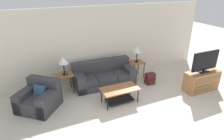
{
  "coord_description": "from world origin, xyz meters",
  "views": [
    {
      "loc": [
        -2.42,
        -2.67,
        3.3
      ],
      "look_at": [
        -0.08,
        2.47,
        0.8
      ],
      "focal_mm": 32.0,
      "sensor_mm": 36.0,
      "label": 1
    }
  ],
  "objects_px": {
    "television": "(205,61)",
    "side_table_left": "(65,76)",
    "armchair": "(39,99)",
    "side_table_right": "(136,64)",
    "table_lamp_left": "(63,61)",
    "tv_console": "(201,81)",
    "couch": "(104,76)",
    "coffee_table": "(120,92)",
    "backpack": "(150,79)",
    "table_lamp_right": "(137,50)"
  },
  "relations": [
    {
      "from": "television",
      "to": "side_table_left",
      "type": "bearing_deg",
      "value": 156.9
    },
    {
      "from": "armchair",
      "to": "side_table_left",
      "type": "height_order",
      "value": "armchair"
    },
    {
      "from": "side_table_right",
      "to": "table_lamp_left",
      "type": "height_order",
      "value": "table_lamp_left"
    },
    {
      "from": "tv_console",
      "to": "couch",
      "type": "bearing_deg",
      "value": 148.3
    },
    {
      "from": "armchair",
      "to": "table_lamp_left",
      "type": "relative_size",
      "value": 2.31
    },
    {
      "from": "coffee_table",
      "to": "side_table_left",
      "type": "relative_size",
      "value": 1.79
    },
    {
      "from": "armchair",
      "to": "side_table_right",
      "type": "bearing_deg",
      "value": 9.82
    },
    {
      "from": "coffee_table",
      "to": "table_lamp_left",
      "type": "height_order",
      "value": "table_lamp_left"
    },
    {
      "from": "side_table_right",
      "to": "tv_console",
      "type": "relative_size",
      "value": 0.52
    },
    {
      "from": "side_table_right",
      "to": "television",
      "type": "bearing_deg",
      "value": -50.45
    },
    {
      "from": "table_lamp_left",
      "to": "backpack",
      "type": "bearing_deg",
      "value": -13.63
    },
    {
      "from": "television",
      "to": "backpack",
      "type": "bearing_deg",
      "value": 140.23
    },
    {
      "from": "side_table_left",
      "to": "tv_console",
      "type": "height_order",
      "value": "tv_console"
    },
    {
      "from": "backpack",
      "to": "side_table_left",
      "type": "bearing_deg",
      "value": 166.37
    },
    {
      "from": "coffee_table",
      "to": "table_lamp_right",
      "type": "xyz_separation_m",
      "value": [
        1.34,
        1.3,
        0.74
      ]
    },
    {
      "from": "side_table_left",
      "to": "table_lamp_left",
      "type": "xyz_separation_m",
      "value": [
        0.0,
        -0.0,
        0.54
      ]
    },
    {
      "from": "couch",
      "to": "armchair",
      "type": "xyz_separation_m",
      "value": [
        -2.2,
        -0.57,
        -0.01
      ]
    },
    {
      "from": "coffee_table",
      "to": "side_table_left",
      "type": "distance_m",
      "value": 1.86
    },
    {
      "from": "couch",
      "to": "coffee_table",
      "type": "bearing_deg",
      "value": -90.73
    },
    {
      "from": "backpack",
      "to": "television",
      "type": "bearing_deg",
      "value": -39.77
    },
    {
      "from": "side_table_right",
      "to": "table_lamp_right",
      "type": "bearing_deg",
      "value": -99.46
    },
    {
      "from": "couch",
      "to": "table_lamp_left",
      "type": "xyz_separation_m",
      "value": [
        -1.33,
        0.04,
        0.78
      ]
    },
    {
      "from": "side_table_left",
      "to": "backpack",
      "type": "distance_m",
      "value": 2.92
    },
    {
      "from": "couch",
      "to": "coffee_table",
      "type": "xyz_separation_m",
      "value": [
        -0.02,
        -1.26,
        0.05
      ]
    },
    {
      "from": "armchair",
      "to": "television",
      "type": "distance_m",
      "value": 5.15
    },
    {
      "from": "tv_console",
      "to": "side_table_right",
      "type": "bearing_deg",
      "value": 129.54
    },
    {
      "from": "side_table_left",
      "to": "table_lamp_left",
      "type": "height_order",
      "value": "table_lamp_left"
    },
    {
      "from": "backpack",
      "to": "armchair",
      "type": "bearing_deg",
      "value": 178.88
    },
    {
      "from": "side_table_right",
      "to": "tv_console",
      "type": "bearing_deg",
      "value": -50.46
    },
    {
      "from": "side_table_right",
      "to": "table_lamp_left",
      "type": "bearing_deg",
      "value": -180.0
    },
    {
      "from": "armchair",
      "to": "backpack",
      "type": "distance_m",
      "value": 3.69
    },
    {
      "from": "armchair",
      "to": "side_table_right",
      "type": "relative_size",
      "value": 2.23
    },
    {
      "from": "side_table_left",
      "to": "television",
      "type": "height_order",
      "value": "television"
    },
    {
      "from": "table_lamp_left",
      "to": "table_lamp_right",
      "type": "bearing_deg",
      "value": 0.0
    },
    {
      "from": "side_table_right",
      "to": "coffee_table",
      "type": "bearing_deg",
      "value": -135.8
    },
    {
      "from": "side_table_right",
      "to": "table_lamp_right",
      "type": "distance_m",
      "value": 0.54
    },
    {
      "from": "armchair",
      "to": "side_table_right",
      "type": "height_order",
      "value": "armchair"
    },
    {
      "from": "couch",
      "to": "coffee_table",
      "type": "relative_size",
      "value": 1.9
    },
    {
      "from": "couch",
      "to": "television",
      "type": "height_order",
      "value": "television"
    },
    {
      "from": "tv_console",
      "to": "table_lamp_right",
      "type": "bearing_deg",
      "value": 129.54
    },
    {
      "from": "tv_console",
      "to": "television",
      "type": "relative_size",
      "value": 1.15
    },
    {
      "from": "coffee_table",
      "to": "television",
      "type": "bearing_deg",
      "value": -9.04
    },
    {
      "from": "armchair",
      "to": "side_table_left",
      "type": "distance_m",
      "value": 1.1
    },
    {
      "from": "side_table_left",
      "to": "table_lamp_right",
      "type": "relative_size",
      "value": 1.04
    },
    {
      "from": "tv_console",
      "to": "backpack",
      "type": "distance_m",
      "value": 1.67
    },
    {
      "from": "armchair",
      "to": "television",
      "type": "relative_size",
      "value": 1.33
    },
    {
      "from": "coffee_table",
      "to": "tv_console",
      "type": "height_order",
      "value": "tv_console"
    },
    {
      "from": "coffee_table",
      "to": "table_lamp_left",
      "type": "distance_m",
      "value": 1.99
    },
    {
      "from": "television",
      "to": "armchair",
      "type": "bearing_deg",
      "value": 167.13
    },
    {
      "from": "armchair",
      "to": "side_table_right",
      "type": "xyz_separation_m",
      "value": [
        3.52,
        0.61,
        0.26
      ]
    }
  ]
}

